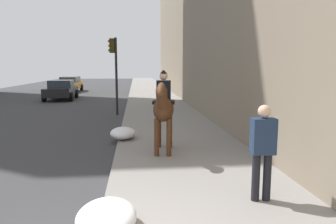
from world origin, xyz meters
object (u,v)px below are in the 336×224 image
Objects in this scene: mounted_horse_near at (163,108)px; traffic_light_near_curb at (114,64)px; car_near_lane at (70,84)px; car_mid_lane at (61,90)px; pedestrian_greeting at (263,146)px.

traffic_light_near_curb is (7.61, 1.79, 1.23)m from mounted_horse_near.
mounted_horse_near is 0.54× the size of car_near_lane.
mounted_horse_near reaches higher than car_near_lane.
traffic_light_near_curb is at bearing 20.69° from car_near_lane.
car_mid_lane is (-7.60, -0.88, -0.03)m from car_near_lane.
pedestrian_greeting is 0.41× the size of car_near_lane.
mounted_horse_near is 24.09m from car_near_lane.
traffic_light_near_curb reaches higher than car_mid_lane.
mounted_horse_near reaches higher than car_mid_lane.
car_mid_lane is at bearing -149.93° from mounted_horse_near.
car_near_lane and car_mid_lane have the same top height.
mounted_horse_near is 16.63m from car_mid_lane.
pedestrian_greeting is 0.44× the size of traffic_light_near_curb.
pedestrian_greeting is at bearing 20.69° from car_mid_lane.
traffic_light_near_curb is (-7.79, -4.44, 1.85)m from car_mid_lane.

